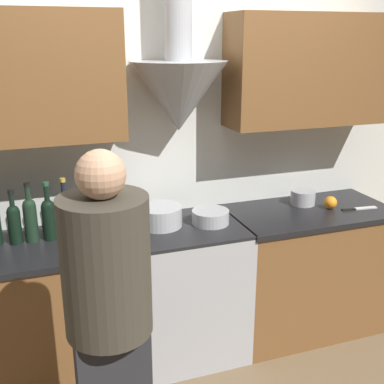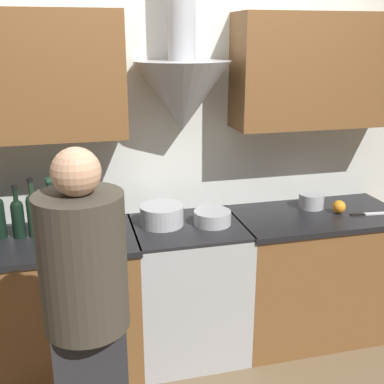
% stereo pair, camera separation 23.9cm
% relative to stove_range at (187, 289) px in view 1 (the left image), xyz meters
% --- Properties ---
extents(ground_plane, '(12.00, 12.00, 0.00)m').
position_rel_stove_range_xyz_m(ground_plane, '(0.00, -0.30, -0.45)').
color(ground_plane, brown).
extents(wall_back, '(8.40, 0.58, 2.60)m').
position_rel_stove_range_xyz_m(wall_back, '(-0.01, 0.27, 1.01)').
color(wall_back, silver).
rests_on(wall_back, ground_plane).
extents(counter_left, '(1.14, 0.62, 0.89)m').
position_rel_stove_range_xyz_m(counter_left, '(-0.90, -0.00, -0.00)').
color(counter_left, brown).
rests_on(counter_left, ground_plane).
extents(counter_right, '(1.11, 0.62, 0.89)m').
position_rel_stove_range_xyz_m(counter_right, '(0.89, -0.00, -0.00)').
color(counter_right, brown).
rests_on(counter_right, ground_plane).
extents(stove_range, '(0.68, 0.60, 0.89)m').
position_rel_stove_range_xyz_m(stove_range, '(0.00, 0.00, 0.00)').
color(stove_range, '#A8AAAF').
rests_on(stove_range, ground_plane).
extents(wine_bottle_4, '(0.07, 0.07, 0.32)m').
position_rel_stove_range_xyz_m(wine_bottle_4, '(-0.99, 0.07, 0.57)').
color(wine_bottle_4, black).
rests_on(wine_bottle_4, counter_left).
extents(wine_bottle_5, '(0.08, 0.08, 0.35)m').
position_rel_stove_range_xyz_m(wine_bottle_5, '(-0.91, 0.07, 0.59)').
color(wine_bottle_5, black).
rests_on(wine_bottle_5, counter_left).
extents(wine_bottle_6, '(0.08, 0.08, 0.34)m').
position_rel_stove_range_xyz_m(wine_bottle_6, '(-0.81, 0.07, 0.58)').
color(wine_bottle_6, black).
rests_on(wine_bottle_6, counter_left).
extents(wine_bottle_7, '(0.07, 0.07, 0.35)m').
position_rel_stove_range_xyz_m(wine_bottle_7, '(-0.71, 0.08, 0.58)').
color(wine_bottle_7, black).
rests_on(wine_bottle_7, counter_left).
extents(wine_bottle_8, '(0.07, 0.07, 0.34)m').
position_rel_stove_range_xyz_m(wine_bottle_8, '(-0.62, 0.07, 0.58)').
color(wine_bottle_8, black).
rests_on(wine_bottle_8, counter_left).
extents(stock_pot, '(0.27, 0.27, 0.13)m').
position_rel_stove_range_xyz_m(stock_pot, '(-0.15, 0.05, 0.50)').
color(stock_pot, '#A8AAAF').
rests_on(stock_pot, stove_range).
extents(mixing_bowl, '(0.23, 0.23, 0.08)m').
position_rel_stove_range_xyz_m(mixing_bowl, '(0.15, -0.01, 0.48)').
color(mixing_bowl, '#A8AAAF').
rests_on(mixing_bowl, stove_range).
extents(orange_fruit, '(0.09, 0.09, 0.09)m').
position_rel_stove_range_xyz_m(orange_fruit, '(1.02, -0.03, 0.49)').
color(orange_fruit, orange).
rests_on(orange_fruit, counter_right).
extents(saucepan, '(0.17, 0.17, 0.10)m').
position_rel_stove_range_xyz_m(saucepan, '(0.89, 0.11, 0.49)').
color(saucepan, '#A8AAAF').
rests_on(saucepan, counter_right).
extents(chefs_knife, '(0.26, 0.06, 0.01)m').
position_rel_stove_range_xyz_m(chefs_knife, '(1.20, -0.11, 0.45)').
color(chefs_knife, silver).
rests_on(chefs_knife, counter_right).
extents(person_foreground_left, '(0.33, 0.33, 1.64)m').
position_rel_stove_range_xyz_m(person_foreground_left, '(-0.65, -1.00, 0.46)').
color(person_foreground_left, '#28282D').
rests_on(person_foreground_left, ground_plane).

